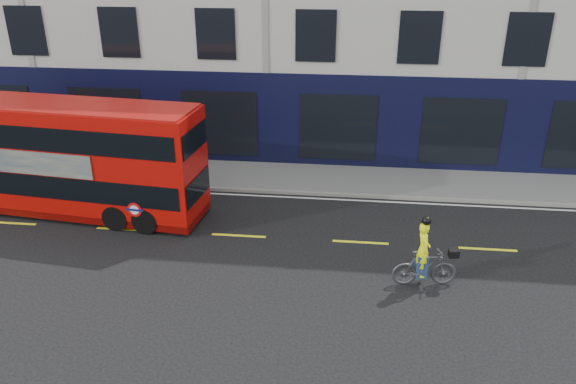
# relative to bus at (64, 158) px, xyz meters

# --- Properties ---
(ground) EXTENTS (120.00, 120.00, 0.00)m
(ground) POSITION_rel_bus_xyz_m (6.32, -2.71, -2.04)
(ground) COLOR black
(ground) RESTS_ON ground
(pavement) EXTENTS (60.00, 3.00, 0.12)m
(pavement) POSITION_rel_bus_xyz_m (6.32, 3.79, -1.98)
(pavement) COLOR slate
(pavement) RESTS_ON ground
(kerb) EXTENTS (60.00, 0.12, 0.13)m
(kerb) POSITION_rel_bus_xyz_m (6.32, 2.29, -1.97)
(kerb) COLOR gray
(kerb) RESTS_ON ground
(road_edge_line) EXTENTS (58.00, 0.10, 0.01)m
(road_edge_line) POSITION_rel_bus_xyz_m (6.32, 1.99, -2.03)
(road_edge_line) COLOR silver
(road_edge_line) RESTS_ON ground
(lane_dashes) EXTENTS (58.00, 0.12, 0.01)m
(lane_dashes) POSITION_rel_bus_xyz_m (6.32, -1.21, -2.03)
(lane_dashes) COLOR yellow
(lane_dashes) RESTS_ON ground
(bus) EXTENTS (10.04, 3.27, 3.98)m
(bus) POSITION_rel_bus_xyz_m (0.00, 0.00, 0.00)
(bus) COLOR #B50C07
(bus) RESTS_ON ground
(cyclist) EXTENTS (1.87, 0.74, 2.15)m
(cyclist) POSITION_rel_bus_xyz_m (12.04, -3.45, -1.32)
(cyclist) COLOR #4A4C4F
(cyclist) RESTS_ON ground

